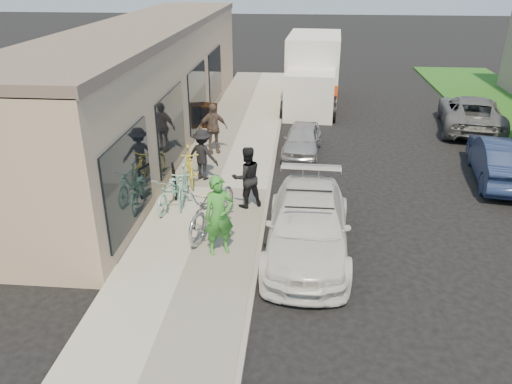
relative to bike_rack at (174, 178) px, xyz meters
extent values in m
plane|color=black|center=(3.05, -2.31, -0.70)|extent=(120.00, 120.00, 0.00)
cube|color=#ACA99A|center=(1.05, 0.69, -0.62)|extent=(3.00, 34.00, 0.15)
cube|color=gray|center=(2.60, 0.69, -0.63)|extent=(0.12, 34.00, 0.13)
cube|color=tan|center=(-2.20, 5.69, 1.30)|extent=(3.50, 20.00, 4.00)
cube|color=#6C5D51|center=(-2.20, 5.69, 3.40)|extent=(3.60, 20.00, 0.25)
cube|color=black|center=(-0.43, -2.31, 0.90)|extent=(0.06, 3.00, 2.20)
cube|color=black|center=(-0.43, 1.69, 0.90)|extent=(0.06, 3.00, 2.20)
cube|color=black|center=(-0.43, 5.69, 0.90)|extent=(0.06, 3.00, 2.20)
cube|color=black|center=(-0.43, 9.69, 0.90)|extent=(0.06, 3.00, 2.20)
cylinder|color=black|center=(0.09, -0.28, -0.11)|extent=(0.06, 0.06, 0.88)
cylinder|color=black|center=(-0.09, 0.28, -0.11)|extent=(0.06, 0.06, 0.88)
cylinder|color=black|center=(0.00, 0.00, 0.33)|extent=(0.24, 0.57, 0.06)
cube|color=black|center=(-0.27, 6.23, -0.06)|extent=(0.64, 0.43, 0.97)
cube|color=black|center=(-0.15, 6.57, -0.06)|extent=(0.64, 0.43, 0.97)
cube|color=black|center=(-0.28, 6.20, -0.01)|extent=(0.50, 0.31, 0.70)
imported|color=silver|center=(3.71, -2.38, -0.03)|extent=(2.03, 4.69, 1.35)
cylinder|color=black|center=(3.71, -2.89, 0.67)|extent=(1.06, 0.04, 0.04)
cylinder|color=black|center=(3.71, -1.99, 0.67)|extent=(1.06, 0.04, 0.04)
imported|color=#AAAAAF|center=(3.54, 4.20, -0.17)|extent=(1.50, 3.17, 1.05)
cube|color=white|center=(3.80, 8.80, 0.29)|extent=(2.20, 2.20, 1.98)
cube|color=black|center=(3.80, 8.80, 0.71)|extent=(1.92, 0.18, 0.94)
cube|color=white|center=(3.98, 11.91, 0.91)|extent=(2.65, 4.50, 3.02)
cube|color=#DE490D|center=(3.98, 11.91, 0.24)|extent=(2.67, 4.53, 0.57)
cylinder|color=black|center=(2.73, 8.34, -0.28)|extent=(0.31, 0.85, 0.83)
cylinder|color=black|center=(4.80, 8.22, -0.28)|extent=(0.31, 0.85, 0.83)
cylinder|color=black|center=(2.80, 9.48, -0.28)|extent=(0.31, 0.85, 0.83)
cylinder|color=black|center=(4.87, 9.36, -0.28)|extent=(0.31, 0.85, 0.83)
cylinder|color=black|center=(3.03, 13.43, -0.28)|extent=(0.31, 0.85, 0.83)
cylinder|color=black|center=(5.11, 13.30, -0.28)|extent=(0.31, 0.85, 0.83)
imported|color=#18264A|center=(9.63, 2.36, -0.01)|extent=(2.09, 4.37, 1.38)
imported|color=#595B5E|center=(10.27, 7.70, -0.02)|extent=(3.09, 5.21, 1.36)
imported|color=#B1B2B4|center=(1.41, -1.84, 0.09)|extent=(1.46, 2.56, 1.27)
imported|color=green|center=(1.74, -2.86, 0.38)|extent=(0.80, 0.68, 1.86)
imported|color=black|center=(2.09, -0.43, 0.29)|extent=(1.02, 0.93, 1.68)
imported|color=#91D8C3|center=(0.33, -0.35, -0.03)|extent=(0.64, 1.75, 1.03)
imported|color=#91D8C3|center=(0.05, -0.65, -0.08)|extent=(0.79, 1.83, 0.93)
imported|color=yellow|center=(0.21, 1.02, -0.01)|extent=(1.00, 1.85, 1.07)
imported|color=black|center=(0.57, 1.31, 0.23)|extent=(1.16, 0.93, 1.56)
imported|color=brown|center=(0.47, 3.65, 0.31)|extent=(1.09, 0.77, 1.72)
camera|label=1|loc=(3.43, -12.51, 5.44)|focal=35.00mm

